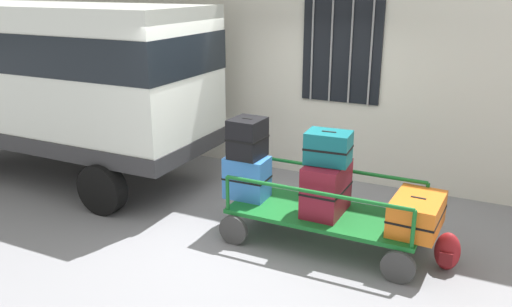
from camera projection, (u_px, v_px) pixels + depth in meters
ground_plane at (260, 226)px, 6.71m from camera, size 40.00×40.00×0.00m
building_wall at (325, 16)px, 7.85m from camera, size 12.00×0.38×5.00m
van at (55, 73)px, 8.01m from camera, size 4.99×1.95×2.68m
luggage_cart at (324, 218)px, 6.15m from camera, size 2.30×1.00×0.41m
cart_railing at (326, 185)px, 6.02m from camera, size 2.19×0.87×0.43m
suitcase_left_bottom at (247, 177)px, 6.50m from camera, size 0.54×0.39×0.53m
suitcase_left_middle at (247, 138)px, 6.35m from camera, size 0.40×0.44×0.49m
suitcase_midleft_bottom at (326, 188)px, 6.05m from camera, size 0.44×0.67×0.61m
suitcase_midleft_middle at (328, 148)px, 5.90m from camera, size 0.53×0.40×0.37m
suitcase_center_bottom at (417, 213)px, 5.67m from camera, size 0.54×0.79×0.37m
backpack at (447, 252)px, 5.63m from camera, size 0.27×0.22×0.44m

